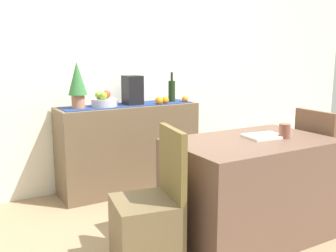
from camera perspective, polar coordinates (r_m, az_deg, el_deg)
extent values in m
cube|color=#977A5A|center=(3.33, 3.57, -13.57)|extent=(6.40, 6.40, 0.02)
cube|color=silver|center=(4.07, -5.61, 10.58)|extent=(6.40, 0.06, 2.70)
cube|color=brown|center=(3.88, -5.76, -3.19)|extent=(1.38, 0.42, 0.85)
cube|color=navy|center=(3.80, -5.88, 3.11)|extent=(1.30, 0.32, 0.01)
cylinder|color=silver|center=(3.70, -9.34, 3.43)|extent=(0.24, 0.24, 0.07)
sphere|color=olive|center=(3.69, -10.13, 4.49)|extent=(0.07, 0.07, 0.07)
sphere|color=#82B32E|center=(3.64, -9.48, 4.41)|extent=(0.07, 0.07, 0.07)
sphere|color=#B43F21|center=(3.73, -9.00, 4.63)|extent=(0.08, 0.08, 0.08)
cylinder|color=black|center=(4.02, 0.56, 5.11)|extent=(0.07, 0.07, 0.22)
cylinder|color=black|center=(4.00, 0.56, 7.29)|extent=(0.03, 0.03, 0.09)
cube|color=black|center=(3.81, -5.23, 5.24)|extent=(0.16, 0.18, 0.29)
cylinder|color=#B67552|center=(3.62, -13.05, 3.48)|extent=(0.12, 0.12, 0.13)
cone|color=#347039|center=(3.60, -13.20, 6.84)|extent=(0.17, 0.17, 0.30)
sphere|color=orange|center=(3.88, -0.40, 3.81)|extent=(0.07, 0.07, 0.07)
sphere|color=orange|center=(4.00, 2.53, 3.98)|extent=(0.07, 0.07, 0.07)
sphere|color=orange|center=(3.82, -1.29, 3.74)|extent=(0.08, 0.08, 0.08)
cube|color=brown|center=(2.97, 11.90, -8.95)|extent=(1.17, 0.75, 0.74)
cube|color=white|center=(2.97, 13.94, -1.46)|extent=(0.30, 0.24, 0.02)
cylinder|color=brown|center=(2.98, 16.73, -0.70)|extent=(0.08, 0.08, 0.11)
cube|color=brown|center=(2.57, -3.27, -15.48)|extent=(0.46, 0.46, 0.45)
cube|color=brown|center=(2.46, 0.65, -5.44)|extent=(0.11, 0.40, 0.45)
cube|color=brown|center=(3.63, 22.13, -8.30)|extent=(0.42, 0.42, 0.45)
cube|color=brown|center=(3.38, 20.69, -1.65)|extent=(0.06, 0.40, 0.45)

